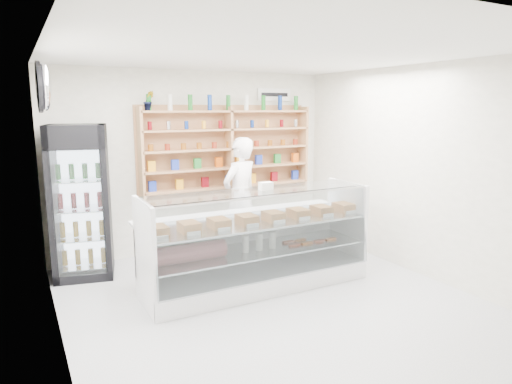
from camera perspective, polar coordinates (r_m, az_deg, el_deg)
room at (r=4.99m, az=2.64°, el=0.87°), size 5.00×5.00×5.00m
display_counter at (r=5.80m, az=0.08°, el=-8.49°), size 2.86×0.85×1.25m
shop_worker at (r=6.91m, az=-2.00°, el=-0.63°), size 0.77×0.64×1.81m
drinks_cooler at (r=6.44m, az=-21.04°, el=-1.11°), size 0.86×0.85×2.03m
wall_shelving at (r=7.26m, az=-3.42°, el=5.41°), size 2.84×0.28×1.33m
potted_plant at (r=6.81m, az=-13.27°, el=11.05°), size 0.15×0.12×0.28m
security_mirror at (r=5.45m, az=-24.95°, el=11.81°), size 0.15×0.50×0.50m
wall_sign at (r=7.77m, az=2.28°, el=12.06°), size 0.62×0.03×0.20m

